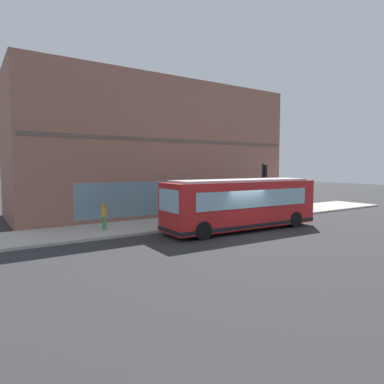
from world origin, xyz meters
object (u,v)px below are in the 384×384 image
traffic_light_near_corner (264,180)px  pedestrian_by_light_pole (178,209)px  fire_hydrant (233,209)px  pedestrian_walking_along_curb (215,204)px  pedestrian_near_hydrant (251,201)px  pedestrian_near_building_entrance (104,214)px  newspaper_vending_box (197,212)px  city_bus_nearside (241,204)px

traffic_light_near_corner → pedestrian_by_light_pole: 7.44m
traffic_light_near_corner → fire_hydrant: bearing=17.6°
pedestrian_walking_along_curb → pedestrian_near_hydrant: size_ratio=1.08×
pedestrian_near_building_entrance → newspaper_vending_box: 7.00m
pedestrian_by_light_pole → pedestrian_near_hydrant: 8.00m
city_bus_nearside → pedestrian_by_light_pole: bearing=45.3°
pedestrian_by_light_pole → fire_hydrant: bearing=-70.3°
city_bus_nearside → pedestrian_by_light_pole: (2.78, 2.81, -0.37)m
pedestrian_walking_along_curb → pedestrian_near_building_entrance: 8.35m
fire_hydrant → pedestrian_walking_along_curb: 2.70m
city_bus_nearside → traffic_light_near_corner: size_ratio=2.59×
fire_hydrant → pedestrian_walking_along_curb: size_ratio=0.43×
city_bus_nearside → pedestrian_near_hydrant: (4.46, -5.02, -0.50)m
pedestrian_near_hydrant → newspaper_vending_box: bearing=89.8°
fire_hydrant → pedestrian_by_light_pole: 6.87m
fire_hydrant → pedestrian_near_building_entrance: bearing=96.1°
pedestrian_walking_along_curb → newspaper_vending_box: bearing=77.6°
city_bus_nearside → pedestrian_near_building_entrance: city_bus_nearside is taller
pedestrian_by_light_pole → newspaper_vending_box: (1.69, -2.59, -0.58)m
city_bus_nearside → pedestrian_near_building_entrance: size_ratio=6.32×
fire_hydrant → pedestrian_by_light_pole: pedestrian_by_light_pole is taller
pedestrian_by_light_pole → newspaper_vending_box: bearing=-56.8°
fire_hydrant → pedestrian_near_building_entrance: (-1.16, 10.81, 0.55)m
fire_hydrant → pedestrian_near_building_entrance: pedestrian_near_building_entrance is taller
traffic_light_near_corner → pedestrian_walking_along_curb: bearing=63.5°
pedestrian_near_building_entrance → newspaper_vending_box: (0.55, -6.96, -0.46)m
pedestrian_near_hydrant → pedestrian_near_building_entrance: bearing=92.5°
city_bus_nearside → newspaper_vending_box: size_ratio=11.23×
pedestrian_by_light_pole → newspaper_vending_box: 3.15m
fire_hydrant → pedestrian_near_hydrant: 1.61m
traffic_light_near_corner → pedestrian_by_light_pole: bearing=88.1°
pedestrian_by_light_pole → pedestrian_near_hydrant: size_ratio=1.13×
traffic_light_near_corner → pedestrian_near_building_entrance: traffic_light_near_corner is taller
fire_hydrant → pedestrian_near_building_entrance: size_ratio=0.46×
traffic_light_near_corner → pedestrian_by_light_pole: (0.24, 7.24, -1.69)m
pedestrian_near_hydrant → fire_hydrant: bearing=65.9°
pedestrian_near_building_entrance → pedestrian_near_hydrant: size_ratio=1.01×
city_bus_nearside → pedestrian_walking_along_curb: bearing=-15.6°
traffic_light_near_corner → pedestrian_walking_along_curb: size_ratio=2.28×
fire_hydrant → pedestrian_near_hydrant: size_ratio=0.47×
traffic_light_near_corner → pedestrian_walking_along_curb: traffic_light_near_corner is taller
traffic_light_near_corner → pedestrian_near_hydrant: size_ratio=2.46×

